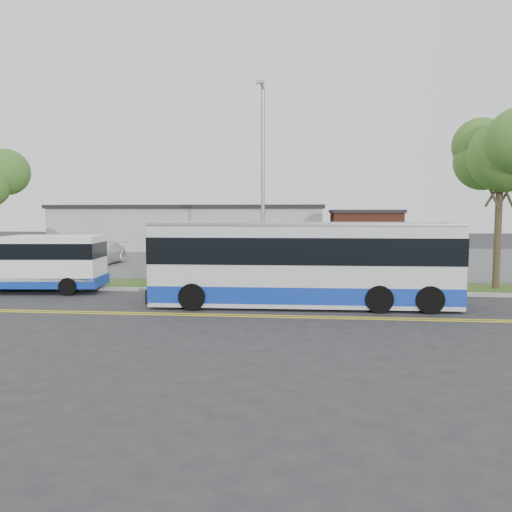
# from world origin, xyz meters

# --- Properties ---
(ground) EXTENTS (140.00, 140.00, 0.00)m
(ground) POSITION_xyz_m (0.00, 0.00, 0.00)
(ground) COLOR #28282B
(ground) RESTS_ON ground
(lane_line_north) EXTENTS (70.00, 0.12, 0.01)m
(lane_line_north) POSITION_xyz_m (0.00, -3.85, 0.01)
(lane_line_north) COLOR yellow
(lane_line_north) RESTS_ON ground
(lane_line_south) EXTENTS (70.00, 0.12, 0.01)m
(lane_line_south) POSITION_xyz_m (0.00, -4.15, 0.01)
(lane_line_south) COLOR yellow
(lane_line_south) RESTS_ON ground
(curb) EXTENTS (80.00, 0.30, 0.15)m
(curb) POSITION_xyz_m (0.00, 1.10, 0.07)
(curb) COLOR #9E9B93
(curb) RESTS_ON ground
(verge) EXTENTS (80.00, 3.30, 0.10)m
(verge) POSITION_xyz_m (0.00, 2.90, 0.05)
(verge) COLOR #2E4E1A
(verge) RESTS_ON ground
(parking_lot) EXTENTS (80.00, 25.00, 0.10)m
(parking_lot) POSITION_xyz_m (0.00, 17.00, 0.05)
(parking_lot) COLOR #4C4C4F
(parking_lot) RESTS_ON ground
(commercial_building) EXTENTS (25.40, 10.40, 4.35)m
(commercial_building) POSITION_xyz_m (-6.00, 27.00, 2.18)
(commercial_building) COLOR #9E9E99
(commercial_building) RESTS_ON ground
(brick_wing) EXTENTS (6.30, 7.30, 3.90)m
(brick_wing) POSITION_xyz_m (10.50, 26.00, 1.96)
(brick_wing) COLOR brown
(brick_wing) RESTS_ON ground
(tree_east) EXTENTS (5.20, 5.20, 8.33)m
(tree_east) POSITION_xyz_m (14.00, 3.00, 6.20)
(tree_east) COLOR #3B2E20
(tree_east) RESTS_ON verge
(streetlight_near) EXTENTS (0.35, 1.53, 9.50)m
(streetlight_near) POSITION_xyz_m (3.00, 2.73, 5.23)
(streetlight_near) COLOR gray
(streetlight_near) RESTS_ON verge
(shuttle_bus) EXTENTS (6.94, 2.87, 2.59)m
(shuttle_bus) POSITION_xyz_m (-7.05, 0.42, 1.38)
(shuttle_bus) COLOR #0F32A7
(shuttle_bus) RESTS_ON ground
(transit_bus) EXTENTS (11.82, 3.08, 3.26)m
(transit_bus) POSITION_xyz_m (4.96, -1.80, 1.65)
(transit_bus) COLOR silver
(transit_bus) RESTS_ON ground
(pedestrian) EXTENTS (0.83, 0.69, 1.94)m
(pedestrian) POSITION_xyz_m (-6.24, 1.90, 1.07)
(pedestrian) COLOR black
(pedestrian) RESTS_ON verge
(parked_car_a) EXTENTS (3.05, 4.10, 1.29)m
(parked_car_a) POSITION_xyz_m (-9.57, 14.51, 0.75)
(parked_car_a) COLOR silver
(parked_car_a) RESTS_ON parking_lot
(parked_car_b) EXTENTS (2.17, 5.14, 1.48)m
(parked_car_b) POSITION_xyz_m (-8.94, 11.75, 0.84)
(parked_car_b) COLOR white
(parked_car_b) RESTS_ON parking_lot
(grocery_bag_left) EXTENTS (0.32, 0.32, 0.32)m
(grocery_bag_left) POSITION_xyz_m (-6.54, 1.65, 0.26)
(grocery_bag_left) COLOR white
(grocery_bag_left) RESTS_ON verge
(grocery_bag_right) EXTENTS (0.32, 0.32, 0.32)m
(grocery_bag_right) POSITION_xyz_m (-5.94, 2.15, 0.26)
(grocery_bag_right) COLOR white
(grocery_bag_right) RESTS_ON verge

